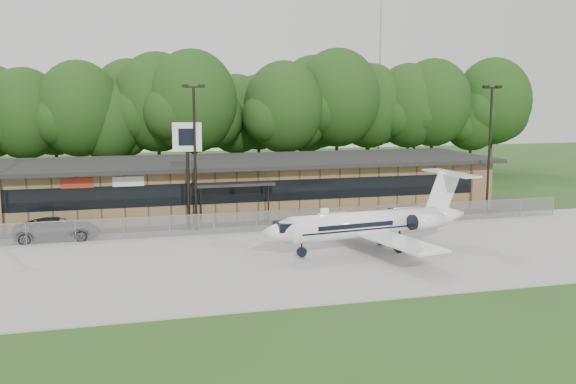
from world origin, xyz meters
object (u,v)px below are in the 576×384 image
object	(u,v)px
terminal	(245,184)
pole_sign	(187,148)
business_jet	(372,225)
suv	(57,229)

from	to	relation	value
terminal	pole_sign	xyz separation A→B (m)	(-5.48, -7.14, 3.67)
business_jet	suv	world-z (taller)	business_jet
terminal	business_jet	world-z (taller)	business_jet
terminal	business_jet	distance (m)	16.72
suv	pole_sign	size ratio (longest dim) A/B	0.71
business_jet	pole_sign	distance (m)	14.13
suv	pole_sign	xyz separation A→B (m)	(8.75, 0.58, 5.09)
pole_sign	terminal	bearing A→B (deg)	62.68
business_jet	pole_sign	xyz separation A→B (m)	(-10.16, 8.90, 4.14)
business_jet	pole_sign	bearing A→B (deg)	131.71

